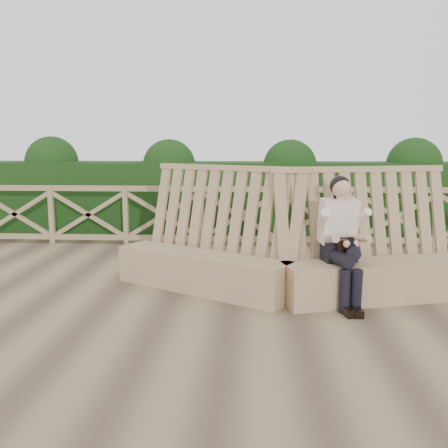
{
  "coord_description": "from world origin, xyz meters",
  "views": [
    {
      "loc": [
        0.25,
        -5.66,
        1.89
      ],
      "look_at": [
        -0.1,
        0.4,
        0.9
      ],
      "focal_mm": 40.0,
      "sensor_mm": 36.0,
      "label": 1
    }
  ],
  "objects": [
    {
      "name": "ground",
      "position": [
        0.0,
        0.0,
        0.0
      ],
      "size": [
        60.0,
        60.0,
        0.0
      ],
      "primitive_type": "plane",
      "color": "brown",
      "rests_on": "ground"
    },
    {
      "name": "bench",
      "position": [
        0.71,
        0.51,
        0.41
      ],
      "size": [
        4.6,
        1.88,
        1.62
      ],
      "rotation": [
        0.0,
        0.0,
        -0.11
      ],
      "color": "#9C7859",
      "rests_on": "ground"
    },
    {
      "name": "woman",
      "position": [
        1.3,
        0.18,
        0.81
      ],
      "size": [
        0.5,
        0.94,
        1.51
      ],
      "rotation": [
        0.0,
        0.0,
        0.23
      ],
      "color": "black",
      "rests_on": "ground"
    },
    {
      "name": "guardrail",
      "position": [
        0.0,
        3.5,
        0.55
      ],
      "size": [
        10.1,
        0.09,
        1.1
      ],
      "color": "olive",
      "rests_on": "ground"
    },
    {
      "name": "hedge",
      "position": [
        0.0,
        4.7,
        0.75
      ],
      "size": [
        12.0,
        1.2,
        1.5
      ],
      "primitive_type": "cube",
      "color": "black",
      "rests_on": "ground"
    }
  ]
}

